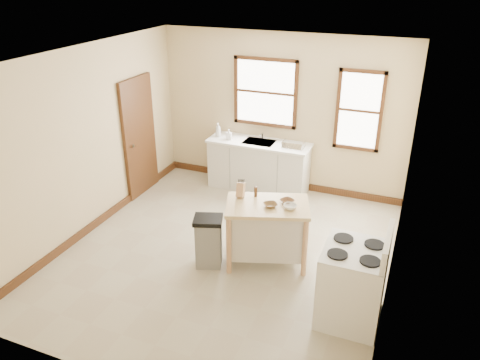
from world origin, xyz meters
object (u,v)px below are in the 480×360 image
object	(u,v)px
soap_bottle_a	(218,130)
bowl_c	(290,207)
bowl_a	(270,205)
dish_rack	(294,145)
trash_bin	(209,242)
bowl_b	(287,201)
soap_bottle_b	(229,134)
pepper_grinder	(256,192)
gas_stove	(353,275)
kitchen_island	(267,233)
knife_block	(241,190)

from	to	relation	value
soap_bottle_a	bowl_c	size ratio (longest dim) A/B	1.40
bowl_a	bowl_c	bearing A→B (deg)	8.52
dish_rack	trash_bin	size ratio (longest dim) A/B	0.50
soap_bottle_a	bowl_b	world-z (taller)	soap_bottle_a
soap_bottle_b	pepper_grinder	bearing A→B (deg)	-70.87
bowl_a	bowl_c	size ratio (longest dim) A/B	1.00
pepper_grinder	gas_stove	bearing A→B (deg)	-30.11
dish_rack	bowl_b	xyz separation A→B (m)	(0.49, -1.99, -0.04)
bowl_a	soap_bottle_b	bearing A→B (deg)	125.46
bowl_b	gas_stove	size ratio (longest dim) A/B	0.15
bowl_a	dish_rack	bearing A→B (deg)	98.22
dish_rack	soap_bottle_b	bearing A→B (deg)	-178.52
dish_rack	bowl_a	distance (m)	2.20
bowl_c	soap_bottle_b	bearing A→B (deg)	130.32
pepper_grinder	bowl_a	size ratio (longest dim) A/B	0.83
trash_bin	bowl_b	bearing A→B (deg)	10.13
dish_rack	pepper_grinder	distance (m)	1.98
pepper_grinder	kitchen_island	bearing A→B (deg)	-34.44
pepper_grinder	bowl_a	xyz separation A→B (m)	(0.28, -0.20, -0.05)
dish_rack	knife_block	distance (m)	2.07
kitchen_island	bowl_c	bearing A→B (deg)	-20.16
kitchen_island	bowl_a	bearing A→B (deg)	-58.59
soap_bottle_b	knife_block	size ratio (longest dim) A/B	0.97
soap_bottle_a	pepper_grinder	xyz separation A→B (m)	(1.47, -1.99, -0.07)
knife_block	gas_stove	bearing A→B (deg)	-29.14
kitchen_island	bowl_b	distance (m)	0.54
knife_block	gas_stove	world-z (taller)	gas_stove
soap_bottle_a	knife_block	distance (m)	2.45
bowl_a	trash_bin	distance (m)	1.00
bowl_b	bowl_c	distance (m)	0.17
pepper_grinder	soap_bottle_b	bearing A→B (deg)	122.60
soap_bottle_a	kitchen_island	bearing A→B (deg)	-46.39
gas_stove	pepper_grinder	bearing A→B (deg)	149.89
soap_bottle_a	soap_bottle_b	size ratio (longest dim) A/B	1.30
kitchen_island	dish_rack	bearing A→B (deg)	78.02
bowl_b	gas_stove	distance (m)	1.40
dish_rack	trash_bin	xyz separation A→B (m)	(-0.45, -2.51, -0.60)
bowl_a	pepper_grinder	bearing A→B (deg)	144.51
kitchen_island	soap_bottle_a	bearing A→B (deg)	109.43
dish_rack	gas_stove	world-z (taller)	gas_stove
kitchen_island	bowl_a	world-z (taller)	bowl_a
soap_bottle_a	trash_bin	bearing A→B (deg)	-63.30
bowl_a	bowl_c	world-z (taller)	bowl_c
trash_bin	bowl_a	bearing A→B (deg)	4.73
soap_bottle_b	dish_rack	world-z (taller)	soap_bottle_b
soap_bottle_a	pepper_grinder	distance (m)	2.48
dish_rack	bowl_a	bearing A→B (deg)	-83.36
dish_rack	kitchen_island	distance (m)	2.21
dish_rack	kitchen_island	size ratio (longest dim) A/B	0.34
knife_block	bowl_a	distance (m)	0.49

